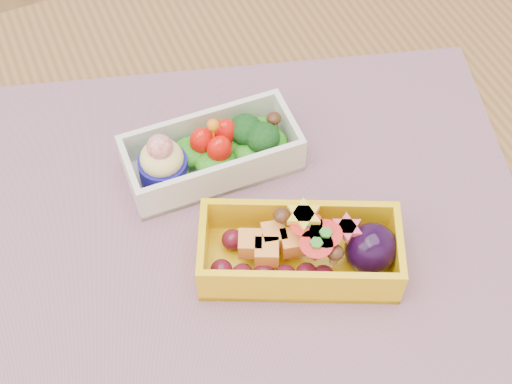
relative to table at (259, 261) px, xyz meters
name	(u,v)px	position (x,y,z in m)	size (l,w,h in m)	color
table	(259,261)	(0.00, 0.00, 0.00)	(1.20, 0.80, 0.75)	brown
placemat	(251,220)	(-0.01, -0.01, 0.10)	(0.55, 0.42, 0.00)	#9F6D7F
bento_white	(211,153)	(-0.02, 0.07, 0.13)	(0.18, 0.09, 0.07)	silver
bento_yellow	(304,250)	(0.01, -0.07, 0.13)	(0.20, 0.15, 0.06)	yellow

